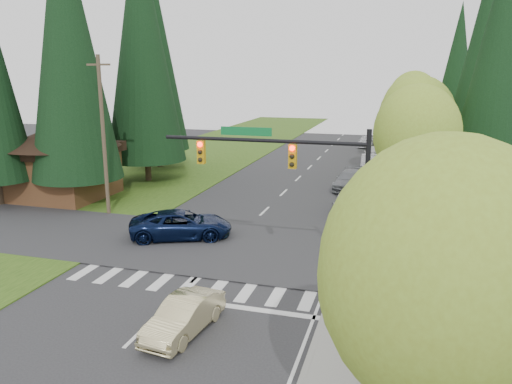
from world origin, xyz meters
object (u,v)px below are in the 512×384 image
at_px(sedan_champagne, 184,316).
at_px(parked_car_e, 366,142).
at_px(suv_navy, 181,224).
at_px(parked_car_a, 346,205).
at_px(parked_car_b, 350,180).
at_px(parked_car_c, 369,162).
at_px(parked_car_d, 373,153).

distance_m(sedan_champagne, parked_car_e, 48.34).
bearing_deg(suv_navy, parked_car_a, -72.35).
height_order(parked_car_b, parked_car_e, parked_car_b).
relative_size(suv_navy, parked_car_c, 1.33).
height_order(parked_car_a, parked_car_c, parked_car_a).
distance_m(parked_car_a, parked_car_d, 22.08).
bearing_deg(parked_car_c, parked_car_d, 87.82).
height_order(parked_car_a, parked_car_d, parked_car_d).
xyz_separation_m(sedan_champagne, parked_car_b, (3.20, 24.25, 0.08)).
bearing_deg(parked_car_d, parked_car_b, -90.85).
height_order(sedan_champagne, parked_car_c, parked_car_c).
bearing_deg(parked_car_e, parked_car_b, -86.47).
distance_m(parked_car_d, parked_car_e, 9.83).
distance_m(sedan_champagne, parked_car_c, 33.21).
height_order(sedan_champagne, parked_car_d, parked_car_d).
xyz_separation_m(suv_navy, parked_car_a, (8.21, 6.95, -0.06)).
relative_size(suv_navy, parked_car_d, 1.28).
relative_size(sedan_champagne, parked_car_d, 0.89).
bearing_deg(suv_navy, parked_car_b, -50.07).
relative_size(suv_navy, parked_car_a, 1.34).
relative_size(sedan_champagne, parked_car_c, 0.92).
height_order(parked_car_a, parked_car_e, parked_car_a).
relative_size(parked_car_a, parked_car_c, 0.99).
relative_size(parked_car_d, parked_car_e, 0.99).
bearing_deg(parked_car_b, sedan_champagne, -91.76).
xyz_separation_m(sedan_champagne, parked_car_a, (3.75, 16.46, 0.07)).
height_order(parked_car_b, parked_car_c, parked_car_b).
distance_m(sedan_champagne, parked_car_b, 24.46).
height_order(suv_navy, parked_car_c, suv_navy).
bearing_deg(parked_car_b, suv_navy, -111.71).
height_order(sedan_champagne, parked_car_b, parked_car_b).
distance_m(parked_car_b, parked_car_d, 14.32).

